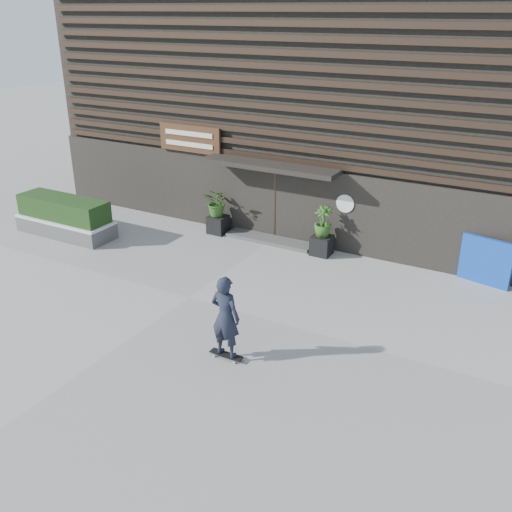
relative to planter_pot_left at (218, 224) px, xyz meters
The scene contains 12 objects.
ground 4.80m from the planter_pot_left, 66.64° to the right, with size 80.00×80.00×0.00m, color #9E9C96.
entrance_step 1.93m from the planter_pot_left, ahead, with size 3.00×0.80×0.12m, color #454543.
planter_pot_left is the anchor object (origin of this frame).
bamboo_left 0.78m from the planter_pot_left, ahead, with size 0.86×0.75×0.96m, color #2D591E.
planter_pot_right 3.80m from the planter_pot_left, ahead, with size 0.60×0.60×0.60m, color black.
bamboo_right 3.88m from the planter_pot_left, ahead, with size 0.54×0.54×0.96m, color #2D591E.
raised_bed 5.11m from the planter_pot_left, 149.22° to the right, with size 3.50×1.20×0.50m, color #4B4B49.
snow_layer 5.12m from the planter_pot_left, 149.22° to the right, with size 3.50×1.20×0.08m, color white.
hedge 5.15m from the planter_pot_left, 149.22° to the right, with size 3.30×1.00×0.70m, color #183312.
blue_tarp 8.52m from the planter_pot_left, ahead, with size 1.42×0.12×1.33m, color #0C36A6.
building 6.94m from the planter_pot_left, 71.14° to the left, with size 18.00×11.00×8.00m.
skateboarder 7.65m from the planter_pot_left, 55.95° to the right, with size 0.78×0.47×1.97m.
Camera 1 is at (8.11, -10.83, 7.03)m, focal length 40.16 mm.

